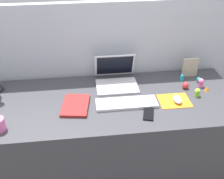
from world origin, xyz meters
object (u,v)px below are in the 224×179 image
at_px(laptop, 116,77).
at_px(keyboard, 127,103).
at_px(picture_frame, 190,67).
at_px(toy_figurine_pink, 201,83).
at_px(mouse, 177,99).
at_px(cell_phone, 148,114).
at_px(notebook_pad, 75,105).
at_px(toy_figurine_teal, 199,80).
at_px(toy_figurine_lime, 197,92).
at_px(toy_figurine_orange, 207,88).
at_px(toy_figurine_red, 186,85).
at_px(toy_figurine_cyan, 182,77).

relative_size(laptop, keyboard, 0.73).
xyz_separation_m(picture_frame, toy_figurine_pink, (0.03, -0.16, -0.04)).
xyz_separation_m(mouse, cell_phone, (-0.22, -0.11, -0.02)).
bearing_deg(cell_phone, picture_frame, 61.05).
relative_size(notebook_pad, toy_figurine_teal, 6.24).
xyz_separation_m(laptop, cell_phone, (0.16, -0.40, -0.05)).
bearing_deg(laptop, toy_figurine_lime, -23.98).
height_order(notebook_pad, picture_frame, picture_frame).
bearing_deg(toy_figurine_pink, notebook_pad, -171.56).
relative_size(picture_frame, toy_figurine_orange, 3.96).
bearing_deg(keyboard, toy_figurine_teal, 20.51).
distance_m(laptop, cell_phone, 0.43).
height_order(toy_figurine_pink, toy_figurine_teal, toy_figurine_pink).
height_order(laptop, cell_phone, laptop).
bearing_deg(picture_frame, notebook_pad, -161.41).
distance_m(keyboard, toy_figurine_red, 0.48).
bearing_deg(cell_phone, mouse, 41.43).
xyz_separation_m(toy_figurine_lime, toy_figurine_pink, (0.07, 0.11, 0.00)).
distance_m(picture_frame, toy_figurine_orange, 0.23).
bearing_deg(toy_figurine_red, picture_frame, 62.46).
bearing_deg(mouse, keyboard, 178.10).
xyz_separation_m(laptop, toy_figurine_pink, (0.61, -0.13, -0.02)).
bearing_deg(mouse, toy_figurine_teal, 43.90).
relative_size(notebook_pad, toy_figurine_lime, 3.94).
distance_m(mouse, toy_figurine_red, 0.19).
height_order(cell_phone, toy_figurine_pink, toy_figurine_pink).
bearing_deg(mouse, picture_frame, 58.70).
bearing_deg(picture_frame, toy_figurine_lime, -98.28).
distance_m(laptop, toy_figurine_cyan, 0.50).
xyz_separation_m(keyboard, toy_figurine_cyan, (0.47, 0.26, 0.02)).
bearing_deg(toy_figurine_pink, laptop, 168.17).
bearing_deg(cell_phone, toy_figurine_lime, 38.12).
xyz_separation_m(toy_figurine_cyan, toy_figurine_red, (-0.01, -0.11, -0.00)).
height_order(toy_figurine_orange, toy_figurine_red, toy_figurine_red).
relative_size(laptop, toy_figurine_orange, 7.93).
bearing_deg(toy_figurine_red, toy_figurine_teal, 29.67).
xyz_separation_m(keyboard, notebook_pad, (-0.34, 0.02, 0.00)).
distance_m(laptop, toy_figurine_lime, 0.59).
bearing_deg(toy_figurine_cyan, toy_figurine_pink, -44.11).
bearing_deg(cell_phone, toy_figurine_cyan, 62.97).
bearing_deg(notebook_pad, toy_figurine_cyan, 25.18).
bearing_deg(toy_figurine_red, toy_figurine_pink, 3.59).
height_order(toy_figurine_lime, toy_figurine_red, toy_figurine_lime).
distance_m(keyboard, picture_frame, 0.63).
xyz_separation_m(mouse, toy_figurine_orange, (0.26, 0.11, -0.00)).
distance_m(laptop, toy_figurine_red, 0.51).
bearing_deg(toy_figurine_lime, toy_figurine_orange, 30.62).
bearing_deg(toy_figurine_lime, notebook_pad, -178.43).
bearing_deg(mouse, laptop, 142.61).
bearing_deg(toy_figurine_red, notebook_pad, -170.85).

